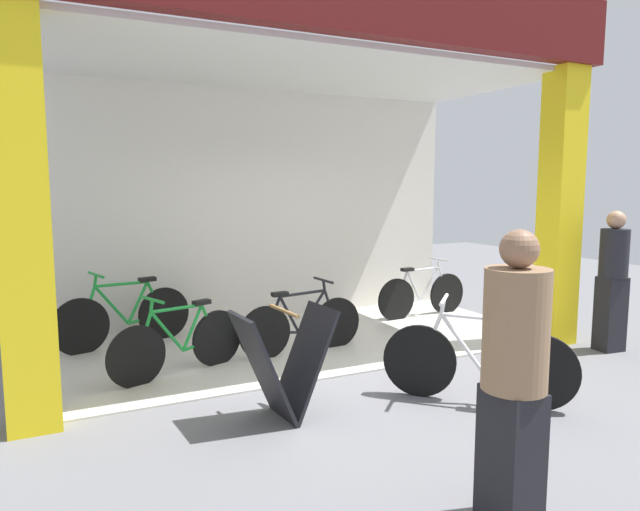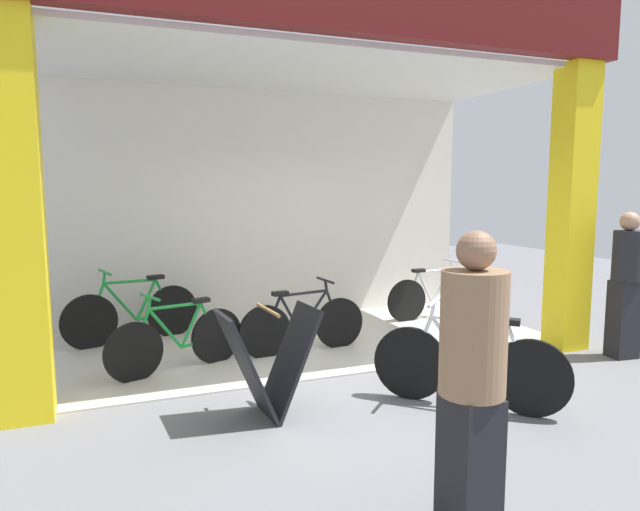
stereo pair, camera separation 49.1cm
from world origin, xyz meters
name	(u,v)px [view 1 (the left image)]	position (x,y,z in m)	size (l,w,h in m)	color
ground_plane	(350,376)	(0.00, 0.00, 0.00)	(20.18, 20.18, 0.00)	slate
shop_facade	(290,165)	(0.00, 1.50, 2.15)	(6.29, 3.07, 3.98)	beige
bicycle_inside_0	(180,343)	(-1.54, 0.75, 0.34)	(1.45, 0.57, 0.84)	black
bicycle_inside_1	(302,325)	(-0.12, 0.91, 0.34)	(1.53, 0.42, 0.84)	black
bicycle_inside_2	(422,294)	(2.19, 1.80, 0.34)	(1.54, 0.42, 0.85)	black
bicycle_inside_3	(125,317)	(-1.90, 2.08, 0.37)	(1.62, 0.54, 0.92)	black
bicycle_parked_0	(478,362)	(0.67, -1.12, 0.37)	(1.23, 1.21, 0.93)	black
sandwich_board_sign	(284,364)	(-1.00, -0.68, 0.46)	(0.82, 0.55, 0.93)	black
pedestrian_0	(612,280)	(3.15, -0.53, 0.83)	(0.35, 0.35, 1.63)	black
pedestrian_1	(514,375)	(-0.42, -2.62, 0.87)	(0.37, 0.37, 1.68)	black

